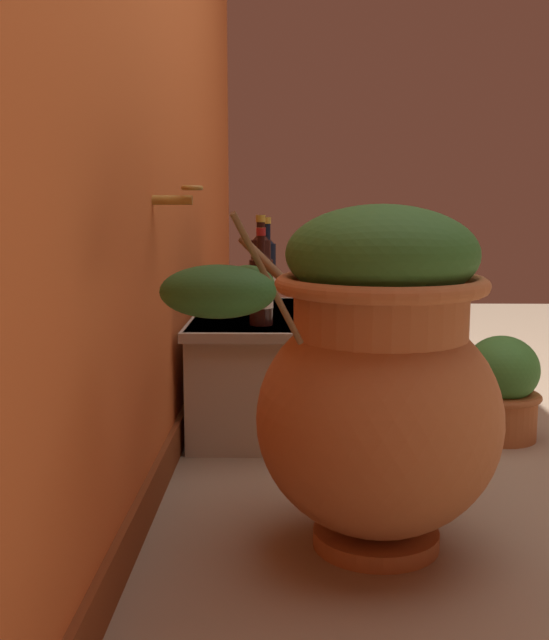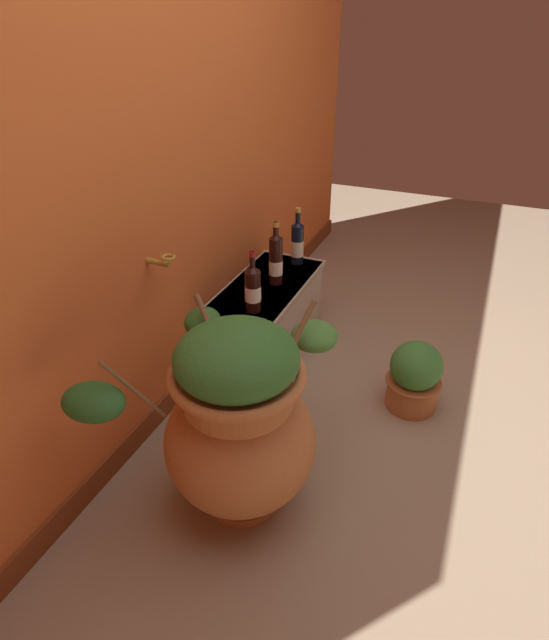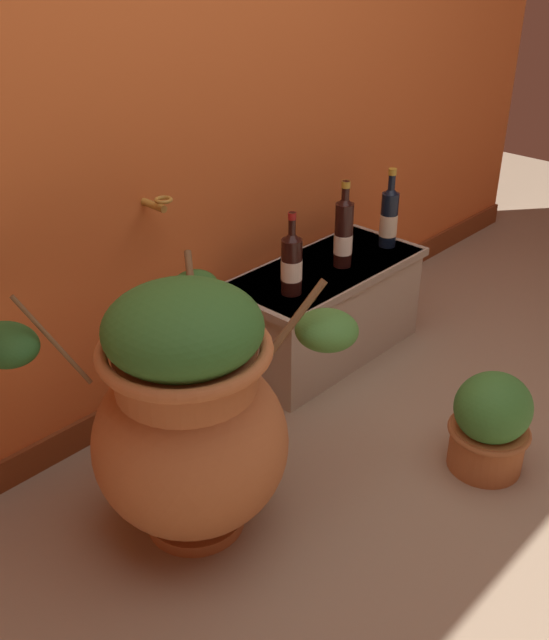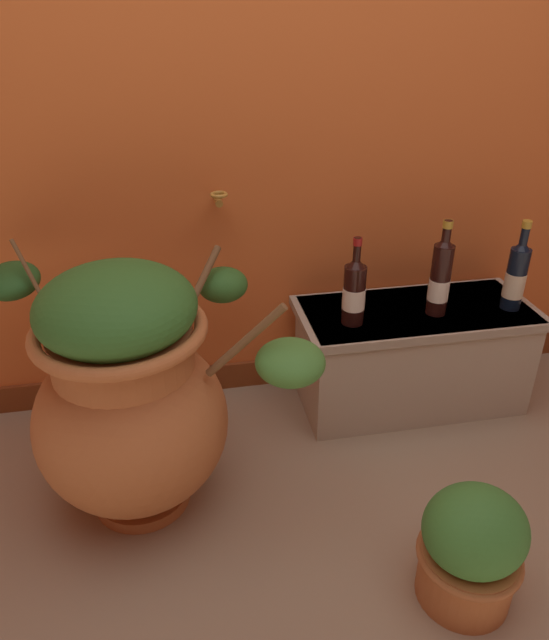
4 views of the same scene
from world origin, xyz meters
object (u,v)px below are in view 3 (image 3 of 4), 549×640
at_px(terracotta_urn, 189,412).
at_px(wine_bottle_middle, 389,216).
at_px(potted_shrub, 490,423).
at_px(wine_bottle_left, 344,231).
at_px(wine_bottle_right, 292,262).

height_order(terracotta_urn, wine_bottle_middle, terracotta_urn).
relative_size(terracotta_urn, potted_shrub, 2.70).
relative_size(wine_bottle_left, potted_shrub, 0.99).
height_order(wine_bottle_right, potted_shrub, wine_bottle_right).
xyz_separation_m(wine_bottle_left, wine_bottle_right, (-0.30, -0.01, -0.02)).
xyz_separation_m(wine_bottle_left, wine_bottle_middle, (0.27, -0.01, -0.01)).
relative_size(terracotta_urn, wine_bottle_left, 2.74).
height_order(wine_bottle_left, potted_shrub, wine_bottle_left).
relative_size(wine_bottle_middle, wine_bottle_right, 1.06).
distance_m(terracotta_urn, wine_bottle_right, 0.77).
xyz_separation_m(wine_bottle_middle, potted_shrub, (-0.50, -0.77, -0.34)).
xyz_separation_m(wine_bottle_middle, wine_bottle_right, (-0.57, 0.00, -0.01)).
xyz_separation_m(terracotta_urn, wine_bottle_right, (0.71, 0.28, 0.11)).
bearing_deg(wine_bottle_middle, wine_bottle_left, 177.27).
bearing_deg(wine_bottle_middle, terracotta_urn, -167.90).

